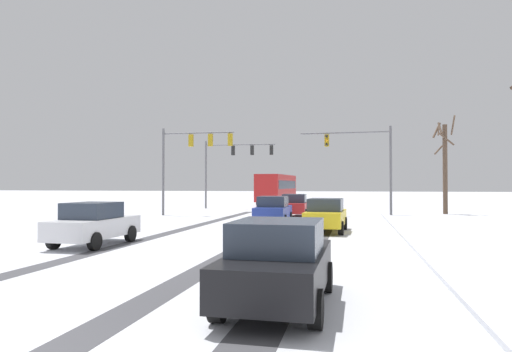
{
  "coord_description": "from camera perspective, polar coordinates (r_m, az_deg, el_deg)",
  "views": [
    {
      "loc": [
        5.66,
        -4.33,
        2.29
      ],
      "look_at": [
        0.0,
        21.9,
        2.8
      ],
      "focal_mm": 31.74,
      "sensor_mm": 36.0,
      "label": 1
    }
  ],
  "objects": [
    {
      "name": "bare_tree_sidewalk_far",
      "position": [
        38.18,
        22.68,
        1.45
      ],
      "size": [
        1.64,
        1.61,
        7.62
      ],
      "color": "brown",
      "rests_on": "ground"
    },
    {
      "name": "traffic_signal_near_right",
      "position": [
        33.72,
        13.51,
        2.63
      ],
      "size": [
        6.56,
        0.38,
        6.5
      ],
      "color": "slate",
      "rests_on": "ground"
    },
    {
      "name": "car_white_fourth",
      "position": [
        18.19,
        -19.74,
        -5.67
      ],
      "size": [
        1.86,
        4.11,
        1.62
      ],
      "color": "silver",
      "rests_on": "ground"
    },
    {
      "name": "sidewalk_kerb_right",
      "position": [
        18.97,
        24.54,
        -7.74
      ],
      "size": [
        4.0,
        34.41,
        0.12
      ],
      "primitive_type": "cube",
      "color": "white",
      "rests_on": "ground"
    },
    {
      "name": "car_black_fifth",
      "position": [
        8.7,
        2.89,
        -10.83
      ],
      "size": [
        1.87,
        4.12,
        1.62
      ],
      "color": "black",
      "rests_on": "ground"
    },
    {
      "name": "car_red_lead",
      "position": [
        32.15,
        4.9,
        -3.71
      ],
      "size": [
        1.94,
        4.15,
        1.62
      ],
      "color": "red",
      "rests_on": "ground"
    },
    {
      "name": "traffic_signal_far_left",
      "position": [
        43.31,
        -2.86,
        2.25
      ],
      "size": [
        6.81,
        0.64,
        6.5
      ],
      "color": "slate",
      "rests_on": "ground"
    },
    {
      "name": "wheel_track_center",
      "position": [
        20.15,
        7.98,
        -7.59
      ],
      "size": [
        0.85,
        34.41,
        0.01
      ],
      "primitive_type": "cube",
      "color": "#4C4C51",
      "rests_on": "ground"
    },
    {
      "name": "traffic_signal_near_left",
      "position": [
        33.81,
        -8.18,
        3.14
      ],
      "size": [
        5.58,
        0.41,
        6.5
      ],
      "color": "slate",
      "rests_on": "ground"
    },
    {
      "name": "car_blue_second",
      "position": [
        26.21,
        2.19,
        -4.31
      ],
      "size": [
        1.89,
        4.13,
        1.62
      ],
      "color": "#233899",
      "rests_on": "ground"
    },
    {
      "name": "wheel_track_left_lane",
      "position": [
        20.48,
        0.98,
        -7.49
      ],
      "size": [
        0.79,
        34.41,
        0.01
      ],
      "primitive_type": "cube",
      "color": "#4C4C51",
      "rests_on": "ground"
    },
    {
      "name": "car_yellow_cab_third",
      "position": [
        22.22,
        8.8,
        -4.88
      ],
      "size": [
        1.98,
        4.17,
        1.62
      ],
      "color": "yellow",
      "rests_on": "ground"
    },
    {
      "name": "wheel_track_right_lane",
      "position": [
        21.83,
        -10.98,
        -7.08
      ],
      "size": [
        0.71,
        34.41,
        0.01
      ],
      "primitive_type": "cube",
      "color": "#4C4C51",
      "rests_on": "ground"
    },
    {
      "name": "bus_oncoming",
      "position": [
        51.3,
        2.65,
        -1.42
      ],
      "size": [
        3.02,
        11.1,
        3.38
      ],
      "color": "#B21E1E",
      "rests_on": "ground"
    }
  ]
}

